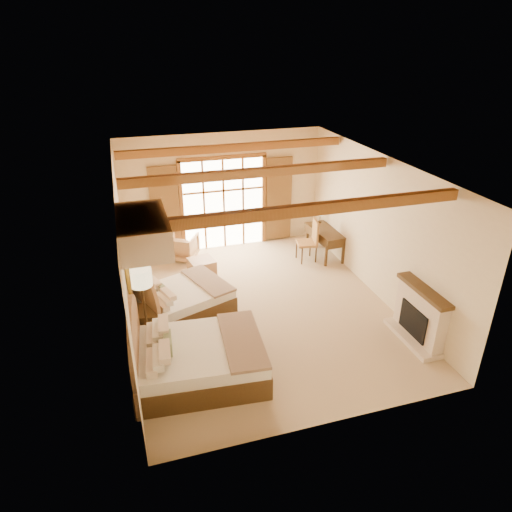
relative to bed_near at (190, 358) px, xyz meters
name	(u,v)px	position (x,y,z in m)	size (l,w,h in m)	color
floor	(261,308)	(1.86, 1.85, -0.44)	(7.00, 7.00, 0.00)	tan
wall_back	(223,192)	(1.86, 5.35, 1.16)	(5.50, 5.50, 0.00)	beige
wall_left	(124,259)	(-0.89, 1.85, 1.16)	(7.00, 7.00, 0.00)	beige
wall_right	(379,227)	(4.61, 1.85, 1.16)	(7.00, 7.00, 0.00)	beige
ceiling	(262,166)	(1.86, 1.85, 2.76)	(7.00, 7.00, 0.00)	#A96335
ceiling_beams	(261,172)	(1.86, 1.85, 2.64)	(5.39, 4.60, 0.18)	#935E26
french_doors	(224,205)	(1.86, 5.29, 0.81)	(3.95, 0.08, 2.60)	white
fireplace	(419,318)	(4.45, -0.15, 0.07)	(0.46, 1.40, 1.16)	beige
painting	(127,269)	(-0.85, 1.10, 1.31)	(0.06, 0.95, 0.75)	#E1C84A
canopy_valance	(143,231)	(-0.54, -0.15, 2.51)	(0.70, 1.40, 0.45)	beige
bed_near	(190,358)	(0.00, 0.00, 0.00)	(2.36, 1.86, 1.47)	#4A361B
bed_far	(176,298)	(0.06, 2.17, -0.07)	(2.34, 1.98, 1.24)	#4A361B
nightstand	(149,324)	(-0.59, 1.40, -0.11)	(0.56, 0.56, 0.67)	#4A361B
floor_lamp	(141,283)	(-0.64, 0.89, 1.12)	(0.39, 0.39, 1.83)	#372816
armchair	(182,247)	(0.57, 4.84, -0.10)	(0.73, 0.75, 0.69)	tan
ottoman	(202,267)	(0.89, 3.74, -0.23)	(0.59, 0.59, 0.43)	#A8724C
desk	(325,241)	(4.33, 3.94, -0.05)	(0.67, 1.40, 0.74)	#4A361B
desk_chair	(307,248)	(3.75, 3.77, -0.09)	(0.58, 0.58, 1.13)	olive
desk_lamp	(320,213)	(4.41, 4.49, 0.57)	(0.18, 0.18, 0.37)	#372816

